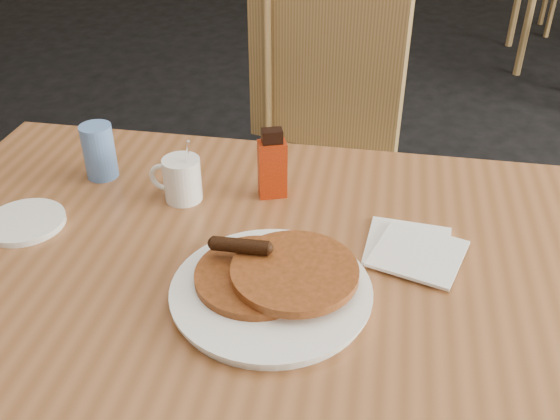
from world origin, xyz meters
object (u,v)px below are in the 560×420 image
object	(u,v)px
coffee_mug	(181,178)
syrup_bottle	(272,166)
pancake_plate	(272,285)
blue_tumbler	(99,151)
chair_main_far	(316,133)
main_table	(242,273)

from	to	relation	value
coffee_mug	syrup_bottle	bearing A→B (deg)	0.31
coffee_mug	syrup_bottle	size ratio (longest dim) A/B	0.96
pancake_plate	blue_tumbler	size ratio (longest dim) A/B	2.79
coffee_mug	syrup_bottle	xyz separation A→B (m)	(0.17, 0.05, 0.02)
chair_main_far	syrup_bottle	bearing A→B (deg)	-76.81
pancake_plate	blue_tumbler	bearing A→B (deg)	145.95
pancake_plate	blue_tumbler	distance (m)	0.53
main_table	chair_main_far	world-z (taller)	chair_main_far
chair_main_far	blue_tumbler	xyz separation A→B (m)	(-0.37, -0.55, 0.19)
blue_tumbler	chair_main_far	bearing A→B (deg)	55.84
syrup_bottle	main_table	bearing A→B (deg)	-114.04
pancake_plate	blue_tumbler	world-z (taller)	blue_tumbler
chair_main_far	pancake_plate	distance (m)	0.86
coffee_mug	blue_tumbler	bearing A→B (deg)	149.75
pancake_plate	syrup_bottle	distance (m)	0.31
coffee_mug	pancake_plate	bearing A→B (deg)	-61.61
main_table	blue_tumbler	distance (m)	0.43
syrup_bottle	blue_tumbler	xyz separation A→B (m)	(-0.37, -0.00, -0.01)
coffee_mug	main_table	bearing A→B (deg)	-59.96
pancake_plate	coffee_mug	bearing A→B (deg)	134.37
main_table	syrup_bottle	distance (m)	0.23
syrup_bottle	blue_tumbler	distance (m)	0.37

